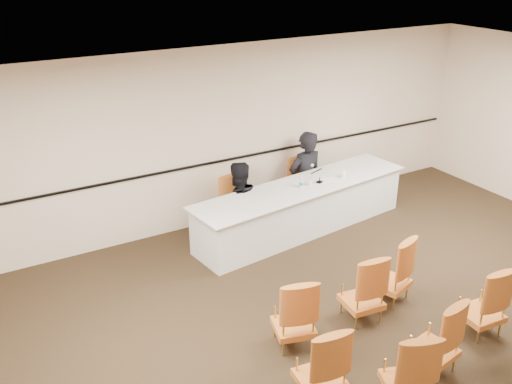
% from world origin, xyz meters
% --- Properties ---
extents(floor, '(10.00, 10.00, 0.00)m').
position_xyz_m(floor, '(0.00, 0.00, 0.00)').
color(floor, black).
rests_on(floor, ground).
extents(ceiling, '(10.00, 10.00, 0.00)m').
position_xyz_m(ceiling, '(0.00, 0.00, 3.00)').
color(ceiling, silver).
rests_on(ceiling, ground).
extents(wall_back, '(10.00, 0.04, 3.00)m').
position_xyz_m(wall_back, '(0.00, 4.00, 1.50)').
color(wall_back, beige).
rests_on(wall_back, ground).
extents(wall_rail, '(9.80, 0.04, 0.03)m').
position_xyz_m(wall_rail, '(0.00, 3.96, 1.10)').
color(wall_rail, black).
rests_on(wall_rail, wall_back).
extents(panel_table, '(4.07, 1.39, 0.80)m').
position_xyz_m(panel_table, '(0.90, 2.98, 0.40)').
color(panel_table, silver).
rests_on(panel_table, ground).
extents(panelist_main, '(0.71, 0.48, 1.90)m').
position_xyz_m(panelist_main, '(1.40, 3.63, 0.52)').
color(panelist_main, black).
rests_on(panelist_main, ground).
extents(panelist_main_chair, '(0.56, 0.56, 0.95)m').
position_xyz_m(panelist_main_chair, '(1.40, 3.63, 0.47)').
color(panelist_main_chair, '#B1491F').
rests_on(panelist_main_chair, ground).
extents(panelist_second, '(0.82, 0.65, 1.66)m').
position_xyz_m(panelist_second, '(-0.06, 3.45, 0.40)').
color(panelist_second, black).
rests_on(panelist_second, ground).
extents(panelist_second_chair, '(0.56, 0.56, 0.95)m').
position_xyz_m(panelist_second_chair, '(-0.06, 3.45, 0.47)').
color(panelist_second_chair, '#B1491F').
rests_on(panelist_second_chair, ground).
extents(papers, '(0.34, 0.27, 0.00)m').
position_xyz_m(papers, '(1.40, 2.96, 0.80)').
color(papers, white).
rests_on(papers, panel_table).
extents(microphone, '(0.17, 0.24, 0.30)m').
position_xyz_m(microphone, '(1.22, 2.95, 0.95)').
color(microphone, black).
rests_on(microphone, panel_table).
extents(water_bottle, '(0.07, 0.07, 0.21)m').
position_xyz_m(water_bottle, '(0.85, 2.95, 0.90)').
color(water_bottle, teal).
rests_on(water_bottle, panel_table).
extents(drinking_glass, '(0.08, 0.08, 0.10)m').
position_xyz_m(drinking_glass, '(1.02, 2.95, 0.85)').
color(drinking_glass, white).
rests_on(drinking_glass, panel_table).
extents(coffee_cup, '(0.09, 0.09, 0.12)m').
position_xyz_m(coffee_cup, '(1.69, 2.93, 0.86)').
color(coffee_cup, white).
rests_on(coffee_cup, panel_table).
extents(aud_chair_front_left, '(0.62, 0.62, 0.95)m').
position_xyz_m(aud_chair_front_left, '(-0.88, 0.53, 0.47)').
color(aud_chair_front_left, '#B1491F').
rests_on(aud_chair_front_left, ground).
extents(aud_chair_front_mid, '(0.55, 0.55, 0.95)m').
position_xyz_m(aud_chair_front_mid, '(0.16, 0.54, 0.47)').
color(aud_chair_front_mid, '#B1491F').
rests_on(aud_chair_front_mid, ground).
extents(aud_chair_front_right, '(0.63, 0.63, 0.95)m').
position_xyz_m(aud_chair_front_right, '(0.77, 0.69, 0.47)').
color(aud_chair_front_right, '#B1491F').
rests_on(aud_chair_front_right, ground).
extents(aud_chair_back_left, '(0.55, 0.55, 0.95)m').
position_xyz_m(aud_chair_back_left, '(-1.13, -0.34, 0.47)').
color(aud_chair_back_left, '#B1491F').
rests_on(aud_chair_back_left, ground).
extents(aud_chair_back_mid, '(0.58, 0.58, 0.95)m').
position_xyz_m(aud_chair_back_mid, '(0.22, -0.62, 0.47)').
color(aud_chair_back_mid, '#B1491F').
rests_on(aud_chair_back_mid, ground).
extents(aud_chair_back_right, '(0.54, 0.54, 0.95)m').
position_xyz_m(aud_chair_back_right, '(1.24, -0.41, 0.47)').
color(aud_chair_back_right, '#B1491F').
rests_on(aud_chair_back_right, ground).
extents(aud_chair_extra, '(0.64, 0.64, 0.95)m').
position_xyz_m(aud_chair_extra, '(-0.39, -0.85, 0.47)').
color(aud_chair_extra, '#B1491F').
rests_on(aud_chair_extra, ground).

